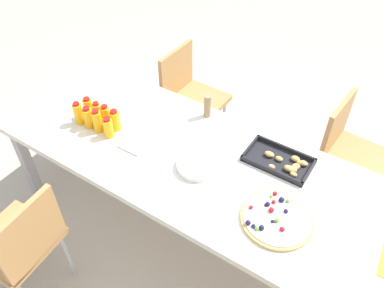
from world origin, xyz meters
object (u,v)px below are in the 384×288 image
Objects in this scene: juice_bottle_2 at (97,121)px; plate_stack at (197,166)px; juice_bottle_6 at (106,116)px; juice_bottle_7 at (115,120)px; chair_near_left at (21,242)px; juice_bottle_4 at (88,107)px; juice_bottle_1 at (88,118)px; snack_tray at (281,161)px; party_table at (208,171)px; juice_bottle_5 at (97,112)px; fruit_pizza at (277,218)px; napkin_stack at (136,143)px; chair_far_right at (349,149)px; cardboard_tube at (207,106)px; juice_bottle_3 at (108,128)px; chair_far_left at (189,93)px; juice_bottle_0 at (78,113)px.

plate_stack is (0.65, 0.06, -0.05)m from juice_bottle_2.
juice_bottle_6 is 1.00× the size of juice_bottle_7.
juice_bottle_4 is (-0.19, 0.77, 0.30)m from chair_near_left.
juice_bottle_1 is at bearing 5.46° from chair_near_left.
snack_tray is (0.93, 0.28, -0.05)m from juice_bottle_7.
party_table is 18.49× the size of juice_bottle_6.
juice_bottle_2 is at bearing -46.31° from juice_bottle_5.
juice_bottle_1 reaches higher than fruit_pizza.
juice_bottle_2 is 0.16m from juice_bottle_4.
juice_bottle_6 reaches higher than fruit_pizza.
snack_tray is 0.46m from plate_stack.
juice_bottle_6 is 0.27m from napkin_stack.
chair_far_right is at bearing 33.26° from juice_bottle_5.
juice_bottle_4 is 0.72m from cardboard_tube.
juice_bottle_2 is 0.08m from juice_bottle_3.
juice_bottle_1 is at bearing -162.19° from snack_tray.
juice_bottle_7 is at bearing 179.57° from plate_stack.
juice_bottle_6 is 0.39× the size of snack_tray.
juice_bottle_4 is (-0.07, 0.07, -0.00)m from juice_bottle_1.
juice_bottle_7 is at bearing 2.97° from chair_far_left.
napkin_stack is (0.26, -0.04, -0.06)m from juice_bottle_6.
cardboard_tube is (0.20, 0.44, 0.07)m from napkin_stack.
juice_bottle_3 is at bearing 0.09° from juice_bottle_1.
juice_bottle_3 is 0.61× the size of plate_stack.
chair_near_left is 2.39× the size of fruit_pizza.
juice_bottle_4 is at bearing 178.57° from juice_bottle_7.
juice_bottle_7 is at bearing 25.09° from juice_bottle_1.
juice_bottle_1 is 0.16m from juice_bottle_3.
juice_bottle_3 reaches higher than napkin_stack.
snack_tray is at bearing 61.85° from chair_far_left.
chair_far_right is 6.00× the size of juice_bottle_6.
cardboard_tube is at bearing 51.36° from juice_bottle_3.
juice_bottle_2 is 1.13× the size of juice_bottle_4.
chair_far_left is 0.87m from juice_bottle_7.
cardboard_tube reaches higher than juice_bottle_6.
snack_tray is at bearing 14.45° from juice_bottle_5.
juice_bottle_6 is at bearing -139.19° from cardboard_tube.
chair_far_right is at bearing 83.21° from fruit_pizza.
fruit_pizza is (1.29, -0.00, -0.06)m from juice_bottle_0.
juice_bottle_5 reaches higher than chair_near_left.
juice_bottle_4 is 0.39× the size of fruit_pizza.
juice_bottle_6 is at bearing 179.27° from plate_stack.
juice_bottle_4 is 0.90× the size of cardboard_tube.
juice_bottle_3 is at bearing -82.53° from juice_bottle_7.
juice_bottle_7 is at bearing -0.51° from juice_bottle_5.
snack_tray is (1.07, 0.28, -0.05)m from juice_bottle_5.
juice_bottle_0 is at bearing -162.94° from snack_tray.
chair_far_left is 1.04m from plate_stack.
juice_bottle_6 is 0.92× the size of napkin_stack.
juice_bottle_2 is 0.42× the size of snack_tray.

